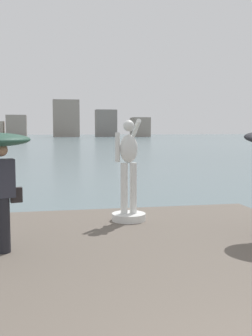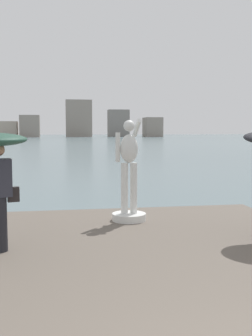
# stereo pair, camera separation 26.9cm
# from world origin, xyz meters

# --- Properties ---
(ground_plane) EXTENTS (400.00, 400.00, 0.00)m
(ground_plane) POSITION_xyz_m (0.00, 40.00, 0.00)
(ground_plane) COLOR slate
(pier) EXTENTS (6.70, 10.99, 0.40)m
(pier) POSITION_xyz_m (0.00, 2.50, 0.20)
(pier) COLOR #60564C
(pier) RESTS_ON ground
(statue_white_figure) EXTENTS (0.73, 0.93, 2.17)m
(statue_white_figure) POSITION_xyz_m (0.10, 6.65, 1.24)
(statue_white_figure) COLOR silver
(statue_white_figure) RESTS_ON pier
(distant_skyline) EXTENTS (77.87, 11.14, 13.59)m
(distant_skyline) POSITION_xyz_m (-2.33, 146.15, 5.29)
(distant_skyline) COLOR gray
(distant_skyline) RESTS_ON ground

